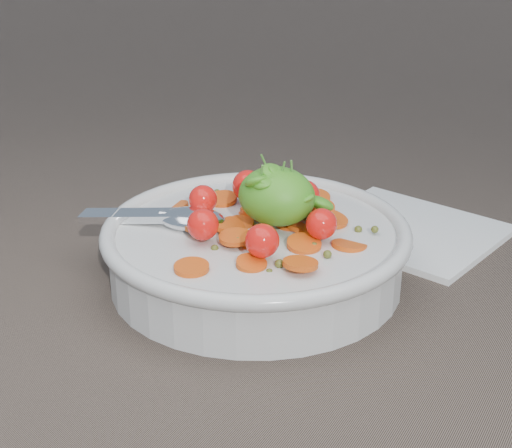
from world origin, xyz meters
The scene contains 3 objects.
ground centered at (0.00, 0.00, 0.00)m, with size 6.00×6.00×0.00m, color brown.
bowl centered at (-0.02, 0.02, 0.03)m, with size 0.27×0.25×0.11m.
napkin centered at (0.06, 0.17, 0.00)m, with size 0.16×0.14×0.01m, color silver.
Camera 1 is at (0.26, -0.48, 0.30)m, focal length 55.00 mm.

